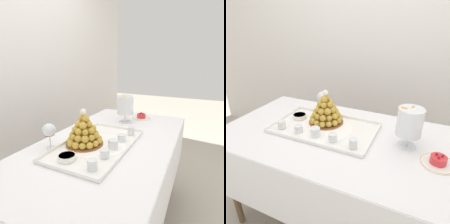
% 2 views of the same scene
% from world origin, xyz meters
% --- Properties ---
extents(buffet_table, '(1.54, 0.85, 0.78)m').
position_xyz_m(buffet_table, '(0.00, 0.00, 0.66)').
color(buffet_table, brown).
rests_on(buffet_table, ground_plane).
extents(serving_tray, '(0.68, 0.41, 0.02)m').
position_xyz_m(serving_tray, '(-0.11, 0.03, 0.79)').
color(serving_tray, white).
rests_on(serving_tray, buffet_table).
extents(croquembouche, '(0.24, 0.24, 0.24)m').
position_xyz_m(croquembouche, '(-0.14, 0.11, 0.88)').
color(croquembouche, brown).
rests_on(croquembouche, serving_tray).
extents(dessert_cup_left, '(0.05, 0.05, 0.05)m').
position_xyz_m(dessert_cup_left, '(-0.37, -0.09, 0.81)').
color(dessert_cup_left, silver).
rests_on(dessert_cup_left, serving_tray).
extents(dessert_cup_mid_left, '(0.05, 0.05, 0.05)m').
position_xyz_m(dessert_cup_mid_left, '(-0.23, -0.09, 0.81)').
color(dessert_cup_mid_left, silver).
rests_on(dessert_cup_mid_left, serving_tray).
extents(dessert_cup_centre, '(0.06, 0.06, 0.06)m').
position_xyz_m(dessert_cup_centre, '(-0.11, -0.08, 0.82)').
color(dessert_cup_centre, silver).
rests_on(dessert_cup_centre, serving_tray).
extents(dessert_cup_mid_right, '(0.05, 0.05, 0.05)m').
position_xyz_m(dessert_cup_mid_right, '(0.01, -0.09, 0.81)').
color(dessert_cup_mid_right, silver).
rests_on(dessert_cup_mid_right, serving_tray).
extents(dessert_cup_right, '(0.05, 0.05, 0.06)m').
position_xyz_m(dessert_cup_right, '(0.14, -0.11, 0.82)').
color(dessert_cup_right, silver).
rests_on(dessert_cup_right, serving_tray).
extents(creme_brulee_ramekin, '(0.10, 0.10, 0.03)m').
position_xyz_m(creme_brulee_ramekin, '(-0.35, 0.09, 0.80)').
color(creme_brulee_ramekin, white).
rests_on(creme_brulee_ramekin, serving_tray).
extents(macaron_goblet, '(0.14, 0.14, 0.25)m').
position_xyz_m(macaron_goblet, '(0.42, 0.05, 0.94)').
color(macaron_goblet, white).
rests_on(macaron_goblet, buffet_table).
extents(fruit_tart_plate, '(0.18, 0.18, 0.06)m').
position_xyz_m(fruit_tart_plate, '(0.58, -0.05, 0.80)').
color(fruit_tart_plate, white).
rests_on(fruit_tart_plate, buffet_table).
extents(wine_glass, '(0.08, 0.08, 0.16)m').
position_xyz_m(wine_glass, '(-0.26, 0.28, 0.89)').
color(wine_glass, silver).
rests_on(wine_glass, buffet_table).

